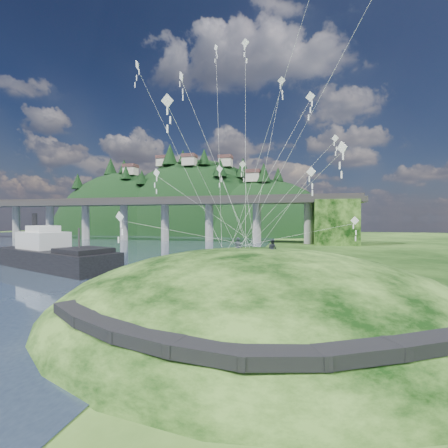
# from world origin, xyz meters

# --- Properties ---
(ground) EXTENTS (320.00, 320.00, 0.00)m
(ground) POSITION_xyz_m (0.00, 0.00, 0.00)
(ground) COLOR black
(ground) RESTS_ON ground
(grass_hill) EXTENTS (36.00, 32.00, 13.00)m
(grass_hill) POSITION_xyz_m (8.00, 2.00, -1.50)
(grass_hill) COLOR black
(grass_hill) RESTS_ON ground
(footpath) EXTENTS (22.29, 5.84, 0.83)m
(footpath) POSITION_xyz_m (7.46, -9.74, 2.08)
(footpath) COLOR black
(footpath) RESTS_ON ground
(bridge) EXTENTS (160.00, 11.00, 15.00)m
(bridge) POSITION_xyz_m (-26.46, 70.07, 9.70)
(bridge) COLOR #2D2B2B
(bridge) RESTS_ON ground
(far_ridge) EXTENTS (153.00, 70.00, 94.50)m
(far_ridge) POSITION_xyz_m (-43.58, 122.17, -7.44)
(far_ridge) COLOR black
(far_ridge) RESTS_ON ground
(work_barge) EXTENTS (24.85, 14.17, 8.41)m
(work_barge) POSITION_xyz_m (-25.03, 14.99, 2.11)
(work_barge) COLOR black
(work_barge) RESTS_ON ground
(wooden_dock) EXTENTS (13.38, 6.67, 0.96)m
(wooden_dock) POSITION_xyz_m (-2.85, 4.90, 0.42)
(wooden_dock) COLOR #3C2A18
(wooden_dock) RESTS_ON ground
(kite_flyers) EXTENTS (3.93, 1.27, 1.88)m
(kite_flyers) POSITION_xyz_m (7.76, 2.68, 5.84)
(kite_flyers) COLOR #272B34
(kite_flyers) RESTS_ON ground
(kite_swarm) EXTENTS (18.98, 17.34, 21.10)m
(kite_swarm) POSITION_xyz_m (7.49, 2.93, 16.82)
(kite_swarm) COLOR white
(kite_swarm) RESTS_ON ground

